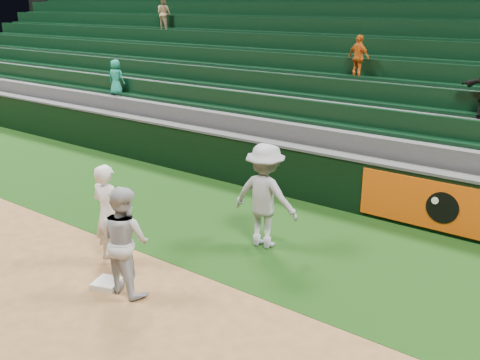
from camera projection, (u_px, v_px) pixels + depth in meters
name	position (u px, v px, depth m)	size (l,w,h in m)	color
ground	(135.00, 285.00, 8.81)	(70.00, 70.00, 0.00)	brown
foul_grass	(243.00, 226.00, 11.08)	(36.00, 4.20, 0.01)	black
first_base	(107.00, 283.00, 8.77)	(0.41, 0.41, 0.09)	silver
first_baseman	(108.00, 214.00, 9.37)	(0.66, 0.43, 1.81)	silver
baserunner	(125.00, 240.00, 8.36)	(0.86, 0.67, 1.77)	#A9ACB4
base_coach	(265.00, 196.00, 9.92)	(1.29, 0.74, 1.99)	#90929C
field_wall	(300.00, 172.00, 12.53)	(36.00, 0.45, 1.25)	black
stadium_seating	(369.00, 103.00, 15.07)	(36.00, 5.95, 4.85)	#3A3A3C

